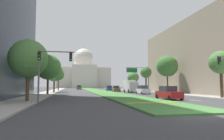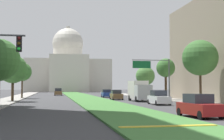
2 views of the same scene
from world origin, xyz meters
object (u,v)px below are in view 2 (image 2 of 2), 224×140
street_tree_right_mid (200,58)px  overhead_guide_sign (155,71)px  sedan_very_far (58,92)px  box_truck_delivery (139,91)px  traffic_light_far_right (138,82)px  sedan_far_horizon (106,94)px  street_tree_left_distant (22,72)px  street_tree_right_distant (145,76)px  street_tree_right_far (166,68)px  sedan_distant (116,95)px  capitol_building (68,69)px  sedan_midblock (159,98)px  street_tree_left_far (13,69)px  sedan_lead_stopped (199,106)px

street_tree_right_mid → overhead_guide_sign: bearing=115.0°
sedan_very_far → box_truck_delivery: 35.85m
traffic_light_far_right → sedan_far_horizon: bearing=152.1°
street_tree_left_distant → sedan_very_far: street_tree_left_distant is taller
street_tree_left_distant → sedan_very_far: size_ratio=1.65×
street_tree_left_distant → street_tree_right_distant: size_ratio=1.08×
street_tree_right_mid → street_tree_left_distant: street_tree_right_mid is taller
overhead_guide_sign → street_tree_right_far: 5.33m
overhead_guide_sign → sedan_far_horizon: 21.28m
street_tree_left_distant → street_tree_right_distant: 24.19m
sedan_distant → street_tree_right_far: bearing=-29.0°
capitol_building → sedan_midblock: bearing=-86.0°
overhead_guide_sign → box_truck_delivery: (-1.89, 2.27, -2.99)m
sedan_far_horizon → capitol_building: bearing=93.8°
traffic_light_far_right → sedan_midblock: bearing=-99.1°
street_tree_left_far → sedan_far_horizon: 24.02m
sedan_lead_stopped → sedan_far_horizon: (0.27, 44.34, -0.04)m
street_tree_right_mid → sedan_distant: size_ratio=2.02×
sedan_midblock → sedan_distant: sedan_midblock is taller
sedan_lead_stopped → box_truck_delivery: (2.45, 26.08, 0.85)m
capitol_building → street_tree_right_mid: bearing=-83.0°
street_tree_right_far → box_truck_delivery: street_tree_right_far is taller
capitol_building → street_tree_right_distant: (12.07, -77.64, -5.37)m
capitol_building → sedan_lead_stopped: capitol_building is taller
street_tree_right_far → box_truck_delivery: size_ratio=1.09×
overhead_guide_sign → sedan_lead_stopped: (-4.34, -23.81, -3.84)m
street_tree_right_mid → sedan_midblock: bearing=175.1°
overhead_guide_sign → street_tree_right_mid: 8.60m
street_tree_left_far → street_tree_left_distant: size_ratio=1.03×
traffic_light_far_right → street_tree_right_distant: bearing=-49.0°
street_tree_right_far → sedan_very_far: 36.40m
street_tree_right_mid → street_tree_right_distant: size_ratio=1.32×
sedan_very_far → sedan_midblock: bearing=-74.6°
street_tree_right_far → sedan_midblock: bearing=-114.1°
street_tree_right_mid → box_truck_delivery: bearing=118.8°
capitol_building → overhead_guide_sign: (8.93, -93.66, -5.12)m
traffic_light_far_right → box_truck_delivery: bearing=-104.6°
street_tree_left_far → street_tree_right_distant: street_tree_left_far is taller
sedan_midblock → box_truck_delivery: box_truck_delivery is taller
traffic_light_far_right → street_tree_right_mid: size_ratio=0.62×
street_tree_right_distant → street_tree_right_far: bearing=-89.7°
sedan_lead_stopped → sedan_far_horizon: bearing=89.6°
street_tree_right_distant → sedan_midblock: (-5.05, -23.24, -3.56)m
overhead_guide_sign → street_tree_right_far: bearing=52.8°
capitol_building → street_tree_left_far: (-12.31, -89.40, -4.85)m
street_tree_left_far → street_tree_left_distant: bearing=89.0°
street_tree_right_far → sedan_lead_stopped: size_ratio=1.63×
capitol_building → box_truck_delivery: bearing=-85.6°
street_tree_right_distant → sedan_distant: bearing=-134.5°
overhead_guide_sign → sedan_distant: 10.21m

